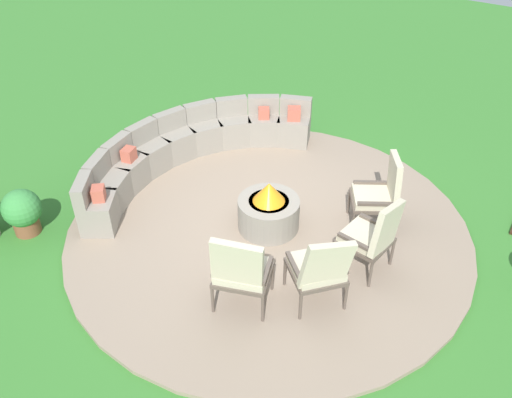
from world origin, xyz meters
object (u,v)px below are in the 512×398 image
(lounge_chair_back_left, at_px, (373,235))
(curved_stone_bench, at_px, (188,149))
(fire_pit, at_px, (269,210))
(potted_plant_2, at_px, (22,211))
(lounge_chair_front_left, at_px, (240,270))
(lounge_chair_back_right, at_px, (381,192))
(lounge_chair_front_right, at_px, (320,268))

(lounge_chair_back_left, bearing_deg, curved_stone_bench, 87.56)
(fire_pit, xyz_separation_m, potted_plant_2, (-1.77, 2.78, 0.02))
(lounge_chair_front_left, bearing_deg, lounge_chair_back_left, 35.08)
(lounge_chair_front_left, bearing_deg, potted_plant_2, 168.16)
(curved_stone_bench, distance_m, lounge_chair_front_left, 3.09)
(fire_pit, distance_m, potted_plant_2, 3.29)
(fire_pit, xyz_separation_m, lounge_chair_back_left, (-0.05, -1.47, 0.27))
(fire_pit, height_order, lounge_chair_back_right, lounge_chair_back_right)
(curved_stone_bench, bearing_deg, potted_plant_2, 158.70)
(fire_pit, bearing_deg, lounge_chair_front_right, -126.81)
(fire_pit, distance_m, lounge_chair_back_left, 1.50)
(curved_stone_bench, relative_size, lounge_chair_back_right, 3.66)
(lounge_chair_front_right, xyz_separation_m, lounge_chair_back_left, (0.84, -0.29, -0.00))
(curved_stone_bench, relative_size, lounge_chair_back_left, 3.71)
(lounge_chair_back_left, bearing_deg, lounge_chair_back_right, 24.75)
(lounge_chair_front_left, distance_m, lounge_chair_back_right, 2.34)
(curved_stone_bench, xyz_separation_m, lounge_chair_front_left, (-2.04, -2.31, 0.26))
(fire_pit, height_order, lounge_chair_back_left, lounge_chair_back_left)
(lounge_chair_back_right, bearing_deg, lounge_chair_back_left, 165.50)
(fire_pit, bearing_deg, lounge_chair_front_left, -161.45)
(fire_pit, bearing_deg, curved_stone_bench, 70.93)
(lounge_chair_front_left, height_order, lounge_chair_front_right, lounge_chair_front_left)
(lounge_chair_back_right, bearing_deg, potted_plant_2, 92.77)
(lounge_chair_front_left, bearing_deg, curved_stone_bench, 120.25)
(lounge_chair_front_right, height_order, lounge_chair_back_right, lounge_chair_back_right)
(lounge_chair_back_left, bearing_deg, lounge_chair_front_left, 152.69)
(curved_stone_bench, xyz_separation_m, lounge_chair_back_left, (-0.69, -3.31, 0.24))
(lounge_chair_front_left, height_order, potted_plant_2, lounge_chair_front_left)
(curved_stone_bench, relative_size, lounge_chair_front_left, 3.57)
(fire_pit, relative_size, lounge_chair_front_right, 0.77)
(potted_plant_2, bearing_deg, lounge_chair_front_right, -77.39)
(lounge_chair_front_right, relative_size, potted_plant_2, 1.63)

